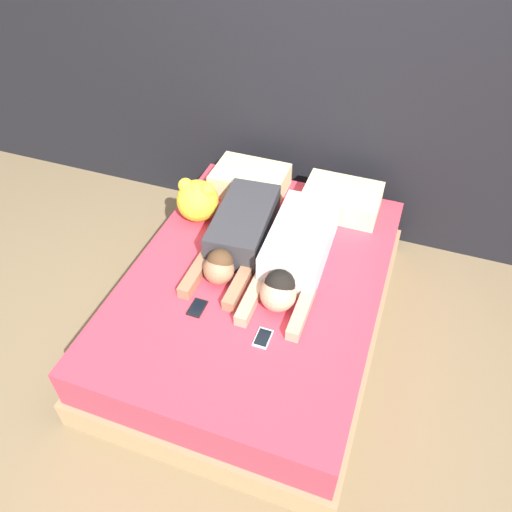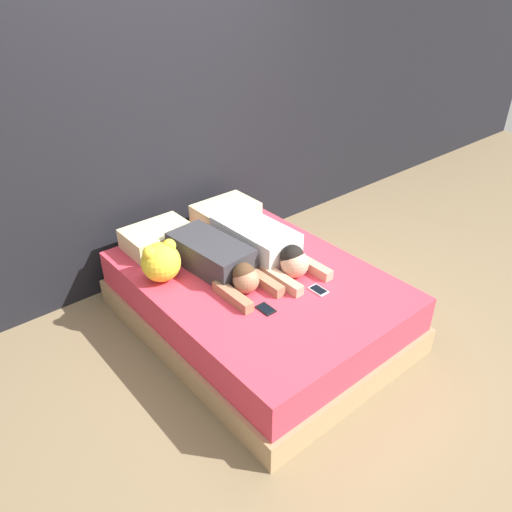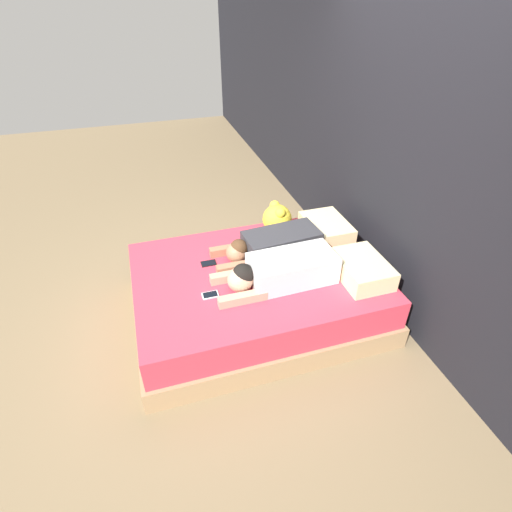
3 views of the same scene
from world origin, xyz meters
name	(u,v)px [view 1 (image 1 of 3)]	position (x,y,z in m)	size (l,w,h in m)	color
ground_plane	(256,324)	(0.00, 0.00, 0.00)	(12.00, 12.00, 0.00)	#7F6B4C
wall_back	(319,55)	(0.00, 1.16, 1.30)	(12.00, 0.06, 2.60)	black
bed	(256,301)	(0.00, 0.00, 0.22)	(1.50, 2.03, 0.45)	tan
pillow_head_left	(250,180)	(-0.32, 0.78, 0.53)	(0.50, 0.36, 0.16)	beige
pillow_head_right	(342,199)	(0.32, 0.78, 0.53)	(0.50, 0.36, 0.16)	beige
person_left	(239,234)	(-0.18, 0.19, 0.55)	(0.36, 0.93, 0.21)	#333338
person_right	(295,254)	(0.19, 0.14, 0.56)	(0.35, 0.97, 0.23)	silver
cell_phone_left	(197,308)	(-0.21, -0.35, 0.46)	(0.08, 0.12, 0.01)	black
cell_phone_right	(263,338)	(0.19, -0.42, 0.46)	(0.08, 0.12, 0.01)	silver
plush_toy	(198,200)	(-0.53, 0.37, 0.60)	(0.27, 0.27, 0.29)	yellow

